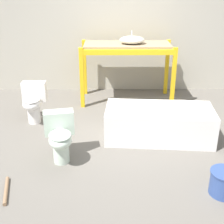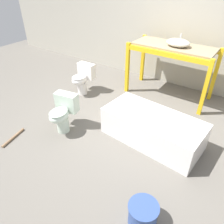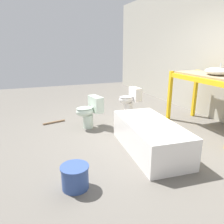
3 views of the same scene
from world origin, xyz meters
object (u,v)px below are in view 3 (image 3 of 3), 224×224
at_px(sink_basin, 216,71).
at_px(toilet_far, 130,99).
at_px(bathtub_main, 150,134).
at_px(bucket_white, 75,176).
at_px(toilet_near, 90,110).

distance_m(sink_basin, toilet_far, 2.08).
relative_size(bathtub_main, bucket_white, 4.78).
relative_size(toilet_near, toilet_far, 1.00).
relative_size(sink_basin, bathtub_main, 0.28).
height_order(toilet_near, toilet_far, same).
xyz_separation_m(sink_basin, toilet_near, (-1.05, -2.16, -0.81)).
bearing_deg(bathtub_main, sink_basin, 106.37).
height_order(bathtub_main, toilet_far, toilet_far).
distance_m(sink_basin, bathtub_main, 1.82).
bearing_deg(bucket_white, toilet_near, 159.53).
distance_m(toilet_far, bucket_white, 3.18).
relative_size(bathtub_main, toilet_far, 2.53).
bearing_deg(bathtub_main, toilet_far, 167.89).
distance_m(bathtub_main, toilet_far, 2.07).
bearing_deg(bathtub_main, bucket_white, -63.04).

